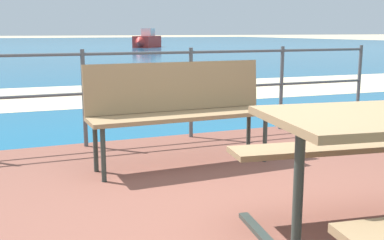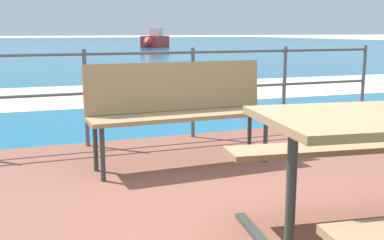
% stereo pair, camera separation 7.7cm
% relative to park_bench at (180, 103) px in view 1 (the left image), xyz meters
% --- Properties ---
extents(ground_plane, '(240.00, 240.00, 0.00)m').
position_rel_park_bench_xyz_m(ground_plane, '(-0.09, -1.47, -0.62)').
color(ground_plane, tan).
extents(patio_paving, '(6.40, 5.20, 0.06)m').
position_rel_park_bench_xyz_m(patio_paving, '(-0.09, -1.47, -0.59)').
color(patio_paving, brown).
rests_on(patio_paving, ground).
extents(sea_water, '(90.00, 90.00, 0.01)m').
position_rel_park_bench_xyz_m(sea_water, '(-0.09, 38.53, -0.61)').
color(sea_water, '#145B84').
rests_on(sea_water, ground).
extents(beach_strip, '(54.07, 4.67, 0.01)m').
position_rel_park_bench_xyz_m(beach_strip, '(-0.09, 5.36, -0.61)').
color(beach_strip, beige).
rests_on(beach_strip, ground).
extents(park_bench, '(1.66, 0.45, 0.91)m').
position_rel_park_bench_xyz_m(park_bench, '(0.00, 0.00, 0.00)').
color(park_bench, '#8C704C').
rests_on(park_bench, patio_paving).
extents(railing_fence, '(5.94, 0.04, 1.01)m').
position_rel_park_bench_xyz_m(railing_fence, '(-0.09, 0.98, 0.08)').
color(railing_fence, '#4C5156').
rests_on(railing_fence, patio_paving).
extents(boat_near, '(2.92, 3.50, 1.41)m').
position_rel_park_bench_xyz_m(boat_near, '(8.78, 30.72, -0.10)').
color(boat_near, red).
rests_on(boat_near, sea_water).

